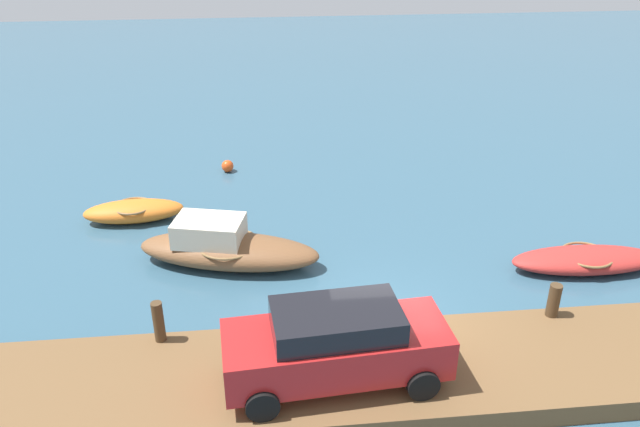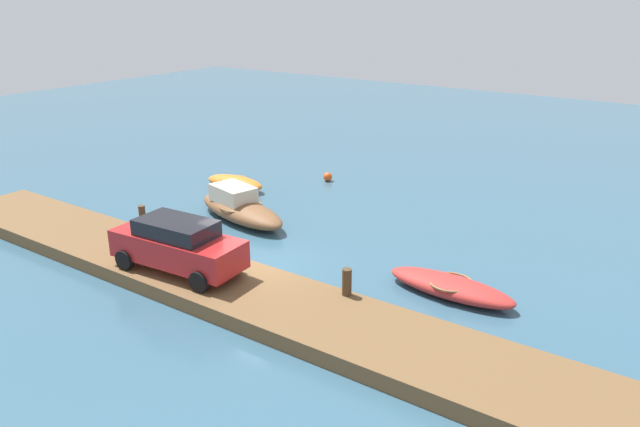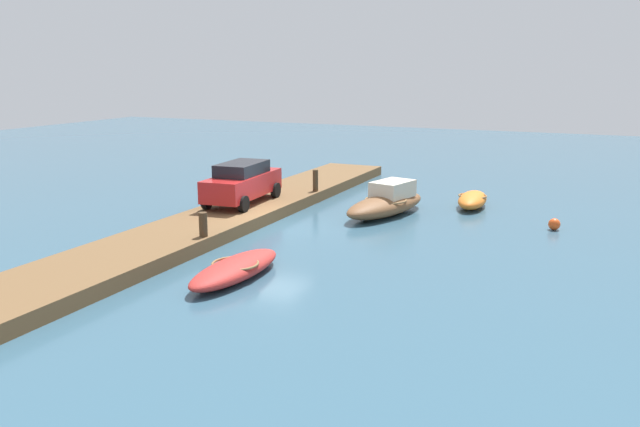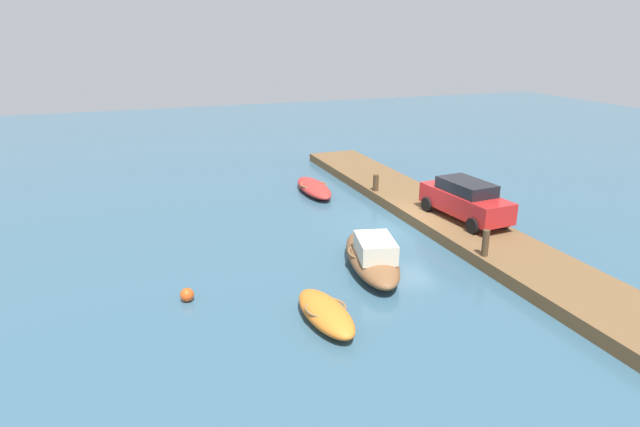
% 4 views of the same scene
% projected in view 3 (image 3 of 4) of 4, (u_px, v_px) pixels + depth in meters
% --- Properties ---
extents(ground_plane, '(84.00, 84.00, 0.00)m').
position_uv_depth(ground_plane, '(273.00, 226.00, 25.01)').
color(ground_plane, '#33566B').
extents(dock_platform, '(26.36, 3.11, 0.47)m').
position_uv_depth(dock_platform, '(233.00, 215.00, 25.67)').
color(dock_platform, brown).
rests_on(dock_platform, ground_plane).
extents(motorboat_brown, '(5.24, 2.77, 1.35)m').
position_uv_depth(motorboat_brown, '(387.00, 202.00, 26.74)').
color(motorboat_brown, brown).
rests_on(motorboat_brown, ground_plane).
extents(rowboat_orange, '(3.11, 1.34, 0.65)m').
position_uv_depth(rowboat_orange, '(472.00, 200.00, 28.22)').
color(rowboat_orange, orange).
rests_on(rowboat_orange, ground_plane).
extents(rowboat_red, '(4.11, 1.43, 0.59)m').
position_uv_depth(rowboat_red, '(235.00, 269.00, 18.71)').
color(rowboat_red, '#B72D28').
rests_on(rowboat_red, ground_plane).
extents(mooring_post_west, '(0.24, 0.24, 0.97)m').
position_uv_depth(mooring_post_west, '(315.00, 181.00, 29.32)').
color(mooring_post_west, '#47331E').
rests_on(mooring_post_west, dock_platform).
extents(mooring_post_mid_west, '(0.28, 0.28, 0.81)m').
position_uv_depth(mooring_post_mid_west, '(203.00, 225.00, 21.49)').
color(mooring_post_mid_west, '#47331E').
rests_on(mooring_post_mid_west, dock_platform).
extents(parked_car, '(4.48, 2.10, 1.68)m').
position_uv_depth(parked_car, '(242.00, 182.00, 26.66)').
color(parked_car, '#B21E1E').
rests_on(parked_car, dock_platform).
extents(marker_buoy, '(0.44, 0.44, 0.44)m').
position_uv_depth(marker_buoy, '(554.00, 224.00, 24.32)').
color(marker_buoy, '#E54C19').
rests_on(marker_buoy, ground_plane).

